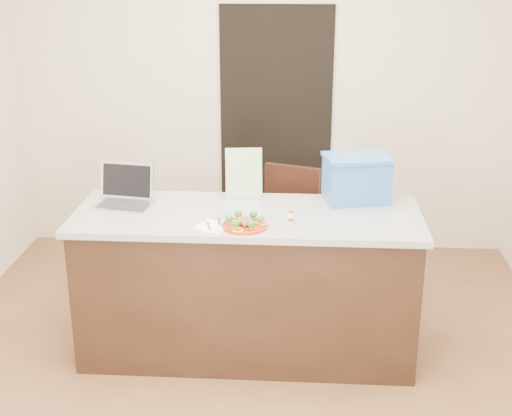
# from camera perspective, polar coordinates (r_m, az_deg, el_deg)

# --- Properties ---
(ground) EXTENTS (4.00, 4.00, 0.00)m
(ground) POSITION_cam_1_polar(r_m,az_deg,el_deg) (4.40, -0.93, -12.89)
(ground) COLOR brown
(ground) RESTS_ON ground
(room_shell) EXTENTS (4.00, 4.00, 4.00)m
(room_shell) POSITION_cam_1_polar(r_m,az_deg,el_deg) (3.78, -1.07, 8.25)
(room_shell) COLOR white
(room_shell) RESTS_ON ground
(doorway) EXTENTS (0.90, 0.02, 2.00)m
(doorway) POSITION_cam_1_polar(r_m,az_deg,el_deg) (5.84, 1.60, 6.18)
(doorway) COLOR black
(doorway) RESTS_ON ground
(island) EXTENTS (2.06, 0.76, 0.92)m
(island) POSITION_cam_1_polar(r_m,az_deg,el_deg) (4.39, -0.69, -6.04)
(island) COLOR black
(island) RESTS_ON ground
(plate) EXTENTS (0.26, 0.26, 0.02)m
(plate) POSITION_cam_1_polar(r_m,az_deg,el_deg) (4.00, -0.91, -1.41)
(plate) COLOR #9C250E
(plate) RESTS_ON island
(meatballs) EXTENTS (0.10, 0.10, 0.04)m
(meatballs) POSITION_cam_1_polar(r_m,az_deg,el_deg) (3.99, -0.89, -1.07)
(meatballs) COLOR brown
(meatballs) RESTS_ON plate
(broccoli) EXTENTS (0.22, 0.20, 0.04)m
(broccoli) POSITION_cam_1_polar(r_m,az_deg,el_deg) (3.98, -0.92, -0.86)
(broccoli) COLOR #1C5416
(broccoli) RESTS_ON plate
(pepper_rings) EXTENTS (0.23, 0.23, 0.01)m
(pepper_rings) POSITION_cam_1_polar(r_m,az_deg,el_deg) (3.99, -0.91, -1.29)
(pepper_rings) COLOR yellow
(pepper_rings) RESTS_ON plate
(napkin) EXTENTS (0.22, 0.22, 0.01)m
(napkin) POSITION_cam_1_polar(r_m,az_deg,el_deg) (4.01, -3.47, -1.47)
(napkin) COLOR white
(napkin) RESTS_ON island
(fork) EXTENTS (0.04, 0.15, 0.00)m
(fork) POSITION_cam_1_polar(r_m,az_deg,el_deg) (4.02, -3.74, -1.34)
(fork) COLOR silver
(fork) RESTS_ON napkin
(knife) EXTENTS (0.04, 0.22, 0.01)m
(knife) POSITION_cam_1_polar(r_m,az_deg,el_deg) (3.99, -3.08, -1.49)
(knife) COLOR silver
(knife) RESTS_ON napkin
(yogurt_bottle) EXTENTS (0.03, 0.03, 0.07)m
(yogurt_bottle) POSITION_cam_1_polar(r_m,az_deg,el_deg) (4.05, 2.77, -0.81)
(yogurt_bottle) COLOR silver
(yogurt_bottle) RESTS_ON island
(laptop) EXTENTS (0.37, 0.32, 0.24)m
(laptop) POSITION_cam_1_polar(r_m,az_deg,el_deg) (4.43, -10.44, 1.17)
(laptop) COLOR silver
(laptop) RESTS_ON island
(leaflet) EXTENTS (0.23, 0.08, 0.32)m
(leaflet) POSITION_cam_1_polar(r_m,az_deg,el_deg) (4.42, -0.98, 2.75)
(leaflet) COLOR silver
(leaflet) RESTS_ON island
(blue_box) EXTENTS (0.45, 0.36, 0.29)m
(blue_box) POSITION_cam_1_polar(r_m,az_deg,el_deg) (4.43, 8.04, 2.37)
(blue_box) COLOR #2F5FAA
(blue_box) RESTS_ON island
(chair) EXTENTS (0.53, 0.54, 0.94)m
(chair) POSITION_cam_1_polar(r_m,az_deg,el_deg) (5.13, 2.84, -1.26)
(chair) COLOR black
(chair) RESTS_ON ground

